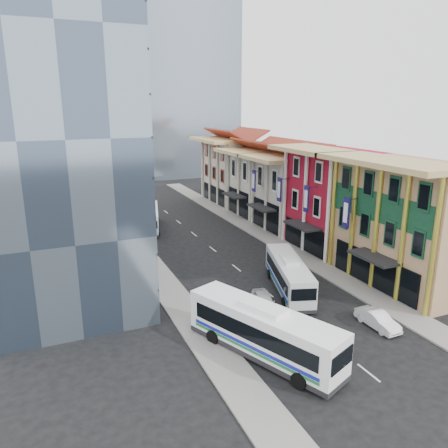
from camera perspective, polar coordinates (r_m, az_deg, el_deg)
name	(u,v)px	position (r m, az deg, el deg)	size (l,w,h in m)	color
ground	(316,331)	(36.22, 11.97, -13.55)	(200.00, 200.00, 0.00)	black
sidewalk_right	(273,240)	(57.54, 6.41, -2.13)	(3.00, 90.00, 0.15)	slate
sidewalk_left	(145,258)	(51.65, -10.28, -4.36)	(3.00, 90.00, 0.15)	slate
shophouse_tan	(410,224)	(46.33, 23.12, -0.01)	(8.00, 14.00, 12.00)	tan
shophouse_red	(334,200)	(54.98, 14.18, 3.05)	(8.00, 10.00, 12.00)	#A61226
shophouse_cream_near	(292,194)	(62.81, 8.90, 3.91)	(8.00, 9.00, 10.00)	beige
shophouse_cream_mid	(262,184)	(70.45, 5.03, 5.28)	(8.00, 9.00, 10.00)	beige
shophouse_cream_far	(235,171)	(79.65, 1.45, 6.87)	(8.00, 12.00, 11.00)	beige
office_tower	(55,130)	(44.65, -21.19, 11.41)	(12.00, 26.00, 30.00)	#405066
office_block_far	(60,177)	(68.40, -20.64, 5.75)	(10.00, 18.00, 14.00)	gray
bus_left_near	(263,330)	(31.67, 5.17, -13.67)	(2.88, 12.31, 3.95)	white
bus_left_far	(150,217)	(63.18, -9.68, 0.85)	(2.44, 10.44, 3.35)	silver
bus_right	(289,274)	(42.16, 8.46, -6.51)	(2.50, 10.66, 3.42)	silver
sedan_left	(264,301)	(38.75, 5.22, -10.03)	(1.73, 4.29, 1.46)	silver
sedan_right	(378,320)	(37.81, 19.43, -11.70)	(1.41, 4.03, 1.33)	white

